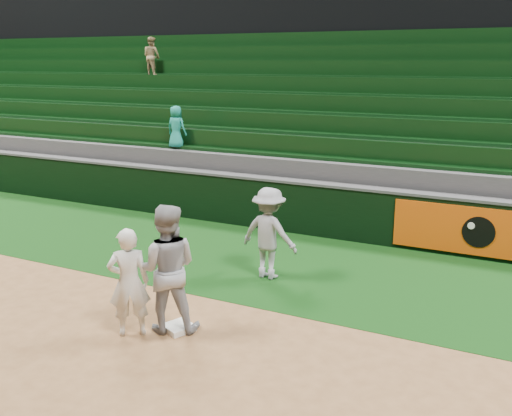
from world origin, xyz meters
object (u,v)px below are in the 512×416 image
Objects in this scene: baserunner at (167,268)px; base_coach at (269,233)px; first_baseman at (129,282)px; first_base at (179,327)px.

baserunner reaches higher than base_coach.
base_coach reaches higher than first_baseman.
first_baseman is 0.84× the size of baserunner.
base_coach is at bearing -126.85° from baserunner.
baserunner is (-0.15, -0.03, 0.93)m from first_base.
baserunner reaches higher than first_base.
base_coach is at bearing -143.71° from first_baseman.
first_base is at bearing 88.43° from base_coach.
first_base is 0.23× the size of base_coach.
baserunner is at bearing -170.13° from first_base.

